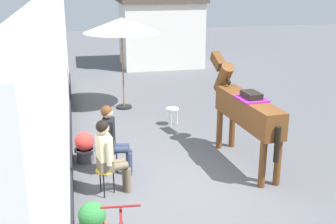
{
  "coord_description": "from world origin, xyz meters",
  "views": [
    {
      "loc": [
        -2.2,
        -7.0,
        3.76
      ],
      "look_at": [
        -0.4,
        1.2,
        1.05
      ],
      "focal_mm": 46.45,
      "sensor_mm": 36.0,
      "label": 1
    }
  ],
  "objects_px": {
    "satchel_bag": "(108,149)",
    "saddled_horse_center": "(245,109)",
    "flower_planter_far": "(85,146)",
    "cafe_parasol": "(122,26)",
    "spare_stool_white": "(172,110)",
    "seated_visitor_far": "(112,136)",
    "seated_visitor_near": "(108,153)",
    "flower_planter_near": "(93,222)"
  },
  "relations": [
    {
      "from": "seated_visitor_far",
      "to": "flower_planter_far",
      "type": "relative_size",
      "value": 2.17
    },
    {
      "from": "spare_stool_white",
      "to": "satchel_bag",
      "type": "height_order",
      "value": "spare_stool_white"
    },
    {
      "from": "seated_visitor_near",
      "to": "cafe_parasol",
      "type": "distance_m",
      "value": 5.37
    },
    {
      "from": "saddled_horse_center",
      "to": "satchel_bag",
      "type": "xyz_separation_m",
      "value": [
        -2.68,
        1.03,
        -1.06
      ]
    },
    {
      "from": "seated_visitor_far",
      "to": "flower_planter_near",
      "type": "distance_m",
      "value": 2.31
    },
    {
      "from": "cafe_parasol",
      "to": "satchel_bag",
      "type": "bearing_deg",
      "value": -102.84
    },
    {
      "from": "seated_visitor_near",
      "to": "seated_visitor_far",
      "type": "distance_m",
      "value": 0.81
    },
    {
      "from": "cafe_parasol",
      "to": "spare_stool_white",
      "type": "distance_m",
      "value": 2.83
    },
    {
      "from": "seated_visitor_far",
      "to": "flower_planter_near",
      "type": "relative_size",
      "value": 2.17
    },
    {
      "from": "seated_visitor_near",
      "to": "spare_stool_white",
      "type": "xyz_separation_m",
      "value": [
        1.9,
        3.3,
        -0.38
      ]
    },
    {
      "from": "seated_visitor_near",
      "to": "seated_visitor_far",
      "type": "bearing_deg",
      "value": 80.22
    },
    {
      "from": "spare_stool_white",
      "to": "satchel_bag",
      "type": "distance_m",
      "value": 2.35
    },
    {
      "from": "satchel_bag",
      "to": "saddled_horse_center",
      "type": "bearing_deg",
      "value": 40.91
    },
    {
      "from": "seated_visitor_far",
      "to": "satchel_bag",
      "type": "xyz_separation_m",
      "value": [
        -0.02,
        1.0,
        -0.68
      ]
    },
    {
      "from": "flower_planter_far",
      "to": "cafe_parasol",
      "type": "height_order",
      "value": "cafe_parasol"
    },
    {
      "from": "flower_planter_far",
      "to": "satchel_bag",
      "type": "bearing_deg",
      "value": 30.92
    },
    {
      "from": "flower_planter_far",
      "to": "spare_stool_white",
      "type": "distance_m",
      "value": 2.9
    },
    {
      "from": "seated_visitor_near",
      "to": "flower_planter_far",
      "type": "height_order",
      "value": "seated_visitor_near"
    },
    {
      "from": "seated_visitor_near",
      "to": "spare_stool_white",
      "type": "bearing_deg",
      "value": 60.08
    },
    {
      "from": "saddled_horse_center",
      "to": "satchel_bag",
      "type": "distance_m",
      "value": 3.06
    },
    {
      "from": "seated_visitor_near",
      "to": "flower_planter_near",
      "type": "bearing_deg",
      "value": -104.53
    },
    {
      "from": "flower_planter_near",
      "to": "satchel_bag",
      "type": "distance_m",
      "value": 3.25
    },
    {
      "from": "seated_visitor_near",
      "to": "satchel_bag",
      "type": "relative_size",
      "value": 4.96
    },
    {
      "from": "seated_visitor_near",
      "to": "spare_stool_white",
      "type": "relative_size",
      "value": 3.02
    },
    {
      "from": "spare_stool_white",
      "to": "seated_visitor_near",
      "type": "bearing_deg",
      "value": -119.92
    },
    {
      "from": "seated_visitor_near",
      "to": "flower_planter_far",
      "type": "relative_size",
      "value": 2.17
    },
    {
      "from": "flower_planter_near",
      "to": "cafe_parasol",
      "type": "distance_m",
      "value": 6.89
    },
    {
      "from": "seated_visitor_far",
      "to": "cafe_parasol",
      "type": "xyz_separation_m",
      "value": [
        0.72,
        4.26,
        1.59
      ]
    },
    {
      "from": "flower_planter_far",
      "to": "cafe_parasol",
      "type": "xyz_separation_m",
      "value": [
        1.24,
        3.56,
        2.03
      ]
    },
    {
      "from": "flower_planter_near",
      "to": "satchel_bag",
      "type": "relative_size",
      "value": 2.29
    },
    {
      "from": "cafe_parasol",
      "to": "flower_planter_far",
      "type": "bearing_deg",
      "value": -109.17
    },
    {
      "from": "saddled_horse_center",
      "to": "cafe_parasol",
      "type": "bearing_deg",
      "value": 114.26
    },
    {
      "from": "flower_planter_far",
      "to": "spare_stool_white",
      "type": "height_order",
      "value": "flower_planter_far"
    },
    {
      "from": "flower_planter_far",
      "to": "seated_visitor_near",
      "type": "bearing_deg",
      "value": -76.01
    },
    {
      "from": "saddled_horse_center",
      "to": "flower_planter_far",
      "type": "height_order",
      "value": "saddled_horse_center"
    },
    {
      "from": "seated_visitor_near",
      "to": "satchel_bag",
      "type": "distance_m",
      "value": 1.92
    },
    {
      "from": "flower_planter_far",
      "to": "cafe_parasol",
      "type": "bearing_deg",
      "value": 70.83
    },
    {
      "from": "seated_visitor_far",
      "to": "spare_stool_white",
      "type": "height_order",
      "value": "seated_visitor_far"
    },
    {
      "from": "flower_planter_near",
      "to": "cafe_parasol",
      "type": "height_order",
      "value": "cafe_parasol"
    },
    {
      "from": "saddled_horse_center",
      "to": "spare_stool_white",
      "type": "xyz_separation_m",
      "value": [
        -0.9,
        2.53,
        -0.76
      ]
    },
    {
      "from": "satchel_bag",
      "to": "seated_visitor_near",
      "type": "bearing_deg",
      "value": -31.82
    },
    {
      "from": "satchel_bag",
      "to": "spare_stool_white",
      "type": "bearing_deg",
      "value": 102.17
    }
  ]
}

